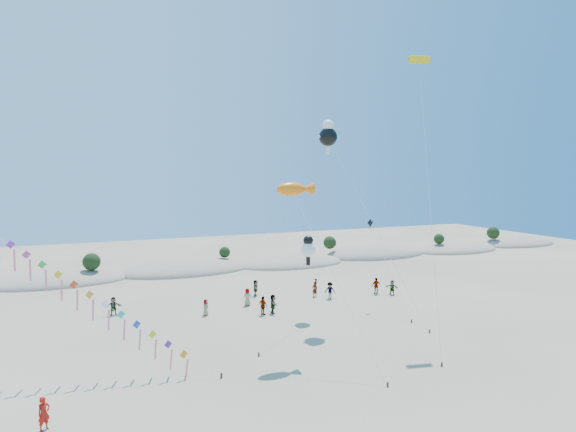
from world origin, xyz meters
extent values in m
plane|color=#7F7458|center=(0.00, 0.00, 0.00)|extent=(160.00, 160.00, 0.00)
ellipsoid|color=gray|center=(-16.00, 44.60, 0.00)|extent=(17.60, 9.68, 3.00)
ellipsoid|color=#1F3112|center=(-16.00, 44.60, 0.83)|extent=(14.08, 6.34, 0.70)
ellipsoid|color=gray|center=(0.00, 45.30, 0.00)|extent=(19.00, 10.45, 3.40)
ellipsoid|color=#1F3112|center=(0.00, 45.30, 0.94)|extent=(15.20, 6.84, 0.76)
ellipsoid|color=gray|center=(16.00, 43.90, 0.00)|extent=(16.40, 9.02, 2.80)
ellipsoid|color=#1F3112|center=(16.00, 43.90, 0.77)|extent=(13.12, 5.90, 0.66)
ellipsoid|color=gray|center=(32.00, 45.70, 0.00)|extent=(18.00, 9.90, 3.80)
ellipsoid|color=#1F3112|center=(32.00, 45.70, 1.04)|extent=(14.40, 6.48, 0.72)
ellipsoid|color=gray|center=(48.00, 44.50, 0.00)|extent=(16.80, 9.24, 3.00)
ellipsoid|color=#1F3112|center=(48.00, 44.50, 0.83)|extent=(13.44, 6.05, 0.67)
ellipsoid|color=gray|center=(64.00, 45.90, 0.00)|extent=(17.60, 9.68, 3.20)
ellipsoid|color=#1F3112|center=(64.00, 45.90, 0.88)|extent=(14.08, 6.34, 0.70)
sphere|color=black|center=(-12.00, 43.40, 2.48)|extent=(2.20, 2.20, 2.20)
sphere|color=black|center=(6.00, 45.40, 2.24)|extent=(1.60, 1.60, 1.60)
sphere|color=black|center=(24.00, 46.80, 2.44)|extent=(2.10, 2.10, 2.10)
sphere|color=black|center=(44.00, 44.10, 2.32)|extent=(1.80, 1.80, 1.80)
sphere|color=black|center=(58.00, 45.60, 2.52)|extent=(2.30, 2.30, 2.30)
cube|color=#3F2D1E|center=(-4.42, 8.48, 0.17)|extent=(0.12, 0.12, 0.35)
cube|color=orange|center=(-6.71, 9.55, 1.62)|extent=(1.13, 0.44, 1.19)
cube|color=pink|center=(-6.53, 9.60, 0.52)|extent=(0.19, 0.45, 1.55)
cube|color=#5C279D|center=(-7.66, 9.99, 2.29)|extent=(1.13, 0.44, 1.19)
cube|color=pink|center=(-7.48, 10.04, 1.19)|extent=(0.19, 0.45, 1.55)
cube|color=#CBE01A|center=(-8.61, 10.43, 2.96)|extent=(1.13, 0.44, 1.19)
cube|color=pink|center=(-8.43, 10.48, 1.86)|extent=(0.19, 0.45, 1.55)
cube|color=blue|center=(-9.55, 10.87, 3.63)|extent=(1.13, 0.44, 1.19)
cube|color=pink|center=(-9.37, 10.92, 2.53)|extent=(0.19, 0.45, 1.55)
cube|color=#18B9B2|center=(-10.50, 11.32, 4.30)|extent=(1.13, 0.44, 1.19)
cube|color=pink|center=(-10.32, 11.37, 3.20)|extent=(0.19, 0.45, 1.55)
cube|color=white|center=(-11.45, 11.76, 4.97)|extent=(1.13, 0.44, 1.19)
cube|color=pink|center=(-11.27, 11.81, 3.87)|extent=(0.19, 0.45, 1.55)
cube|color=orange|center=(-12.40, 12.20, 5.64)|extent=(1.13, 0.44, 1.19)
cube|color=pink|center=(-12.22, 12.25, 4.54)|extent=(0.19, 0.45, 1.55)
cube|color=red|center=(-13.35, 12.64, 6.31)|extent=(1.13, 0.44, 1.19)
cube|color=pink|center=(-13.17, 12.69, 5.21)|extent=(0.19, 0.45, 1.55)
cube|color=yellow|center=(-14.30, 13.08, 6.98)|extent=(1.13, 0.44, 1.19)
cube|color=pink|center=(-14.12, 13.13, 5.88)|extent=(0.19, 0.45, 1.55)
cube|color=green|center=(-15.25, 13.52, 7.65)|extent=(1.13, 0.44, 1.19)
cube|color=pink|center=(-15.07, 13.57, 6.55)|extent=(0.19, 0.45, 1.55)
cube|color=#E6488B|center=(-16.20, 13.96, 8.32)|extent=(1.13, 0.44, 1.19)
cube|color=pink|center=(-16.02, 14.01, 7.22)|extent=(0.19, 0.45, 1.55)
cube|color=purple|center=(-17.14, 14.41, 8.99)|extent=(1.13, 0.44, 1.19)
cube|color=pink|center=(-16.96, 14.46, 7.89)|extent=(0.19, 0.45, 1.55)
cube|color=#3F2D1E|center=(5.12, 3.02, 0.15)|extent=(0.10, 0.10, 0.30)
cylinder|color=silver|center=(3.64, 7.47, 6.25)|extent=(3.00, 8.92, 12.52)
ellipsoid|color=orange|center=(2.15, 11.91, 12.51)|extent=(2.41, 1.06, 1.06)
cone|color=orange|center=(3.50, 11.91, 12.51)|extent=(0.96, 0.96, 0.96)
cube|color=#3F2D1E|center=(-0.83, 11.13, 0.15)|extent=(0.10, 0.10, 0.30)
cylinder|color=silver|center=(3.05, 15.02, 3.25)|extent=(7.77, 7.80, 6.52)
sphere|color=white|center=(6.92, 18.90, 6.50)|extent=(1.43, 1.43, 1.43)
sphere|color=black|center=(6.92, 18.90, 7.36)|extent=(0.95, 0.95, 0.95)
cube|color=black|center=(6.92, 18.90, 5.38)|extent=(0.35, 0.18, 0.80)
cube|color=#3F2D1E|center=(14.54, 10.45, 0.15)|extent=(0.10, 0.10, 0.30)
cylinder|color=silver|center=(11.68, 14.53, 8.56)|extent=(5.77, 8.20, 17.14)
sphere|color=black|center=(8.81, 18.61, 17.13)|extent=(1.74, 1.74, 1.74)
sphere|color=white|center=(8.81, 18.61, 18.17)|extent=(1.13, 1.13, 1.13)
cube|color=white|center=(8.81, 18.61, 15.86)|extent=(0.35, 0.18, 0.80)
cube|color=white|center=(8.11, 18.61, 17.13)|extent=(0.60, 0.15, 0.25)
cube|color=white|center=(9.51, 18.61, 17.13)|extent=(0.60, 0.15, 0.25)
cube|color=#3F2D1E|center=(10.56, 4.25, 0.15)|extent=(0.10, 0.10, 0.30)
cylinder|color=silver|center=(12.87, 8.91, 11.86)|extent=(4.64, 9.35, 23.74)
cube|color=yellow|center=(15.17, 13.57, 23.73)|extent=(1.98, 0.81, 0.70)
cube|color=black|center=(15.17, 13.59, 23.73)|extent=(1.92, 0.50, 0.19)
cube|color=#3F2D1E|center=(14.85, 13.34, 0.15)|extent=(0.10, 0.10, 0.30)
cylinder|color=silver|center=(14.77, 16.80, 4.31)|extent=(0.18, 6.94, 8.63)
cube|color=black|center=(14.69, 20.26, 8.62)|extent=(0.88, 0.26, 0.90)
imported|color=#AB150D|center=(-14.88, 5.79, 0.92)|extent=(0.80, 0.74, 1.83)
imported|color=slate|center=(3.08, 20.95, 0.92)|extent=(0.87, 1.17, 1.84)
imported|color=slate|center=(2.71, 24.72, 0.90)|extent=(0.92, 0.63, 1.79)
imported|color=slate|center=(-2.08, 23.01, 0.78)|extent=(0.87, 0.91, 1.57)
imported|color=slate|center=(11.93, 23.87, 0.91)|extent=(1.34, 1.26, 1.82)
imported|color=slate|center=(4.18, 21.14, 0.93)|extent=(0.85, 1.79, 1.86)
imported|color=slate|center=(10.77, 25.32, 0.82)|extent=(0.60, 0.40, 1.64)
imported|color=slate|center=(11.71, 26.99, 0.80)|extent=(0.45, 0.62, 1.59)
imported|color=slate|center=(-10.31, 26.57, 0.88)|extent=(1.70, 0.79, 1.76)
imported|color=slate|center=(17.75, 23.62, 0.94)|extent=(1.16, 0.62, 1.87)
imported|color=slate|center=(19.23, 22.67, 0.82)|extent=(1.33, 1.49, 1.64)
imported|color=slate|center=(4.83, 28.23, 0.89)|extent=(1.13, 1.72, 1.78)
camera|label=1|loc=(-12.42, -22.01, 13.75)|focal=30.00mm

